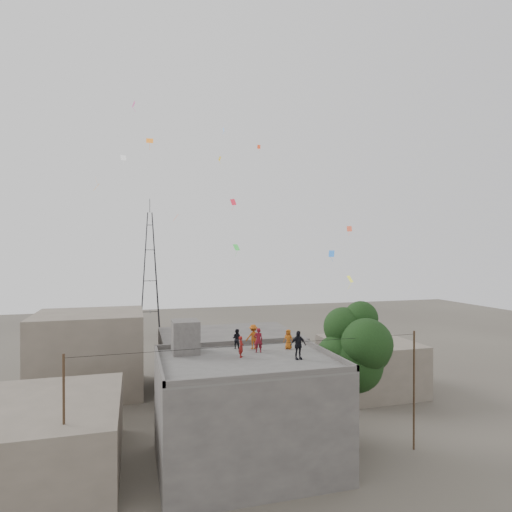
{
  "coord_description": "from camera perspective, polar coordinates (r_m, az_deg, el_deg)",
  "views": [
    {
      "loc": [
        -6.23,
        -23.74,
        12.31
      ],
      "look_at": [
        1.52,
        3.33,
        12.03
      ],
      "focal_mm": 30.0,
      "sensor_mm": 36.0,
      "label": 1
    }
  ],
  "objects": [
    {
      "name": "ground",
      "position": [
        27.46,
        -1.26,
        -26.07
      ],
      "size": [
        140.0,
        140.0,
        0.0
      ],
      "primitive_type": "plane",
      "color": "#47413B",
      "rests_on": "ground"
    },
    {
      "name": "person_dark_child",
      "position": [
        27.94,
        -2.58,
        -10.96
      ],
      "size": [
        0.78,
        0.77,
        1.26
      ],
      "primitive_type": "imported",
      "rotation": [
        0.0,
        0.0,
        2.41
      ],
      "color": "black",
      "rests_on": "main_building"
    },
    {
      "name": "person_red_adult",
      "position": [
        26.85,
        0.31,
        -11.16
      ],
      "size": [
        0.62,
        0.48,
        1.51
      ],
      "primitive_type": "imported",
      "rotation": [
        0.0,
        0.0,
        2.91
      ],
      "color": "maroon",
      "rests_on": "main_building"
    },
    {
      "name": "main_building",
      "position": [
        26.24,
        -1.26,
        -20.11
      ],
      "size": [
        10.0,
        8.0,
        6.1
      ],
      "color": "#494644",
      "rests_on": "ground"
    },
    {
      "name": "neighbor_northwest",
      "position": [
        40.88,
        -21.34,
        -11.92
      ],
      "size": [
        9.0,
        8.0,
        7.0
      ],
      "primitive_type": "cube",
      "color": "#685E52",
      "rests_on": "ground"
    },
    {
      "name": "person_dark_adult",
      "position": [
        25.29,
        5.63,
        -11.73
      ],
      "size": [
        1.0,
        0.48,
        1.65
      ],
      "primitive_type": "imported",
      "rotation": [
        0.0,
        0.0,
        0.08
      ],
      "color": "black",
      "rests_on": "main_building"
    },
    {
      "name": "neighbor_west",
      "position": [
        28.14,
        -26.37,
        -20.99
      ],
      "size": [
        8.0,
        10.0,
        4.0
      ],
      "primitive_type": "cube",
      "color": "#685E52",
      "rests_on": "ground"
    },
    {
      "name": "person_orange_child",
      "position": [
        27.88,
        4.33,
        -11.0
      ],
      "size": [
        0.72,
        0.7,
        1.25
      ],
      "primitive_type": "imported",
      "rotation": [
        0.0,
        0.0,
        -0.73
      ],
      "color": "#A75113",
      "rests_on": "main_building"
    },
    {
      "name": "person_orange_adult",
      "position": [
        27.77,
        -0.36,
        -10.72
      ],
      "size": [
        1.05,
        0.66,
        1.56
      ],
      "primitive_type": "imported",
      "rotation": [
        0.0,
        0.0,
        -3.06
      ],
      "color": "#A24B12",
      "rests_on": "main_building"
    },
    {
      "name": "parapet",
      "position": [
        25.28,
        -1.26,
        -13.31
      ],
      "size": [
        10.0,
        8.0,
        0.3
      ],
      "color": "#494644",
      "rests_on": "main_building"
    },
    {
      "name": "kites",
      "position": [
        31.55,
        -2.84,
        7.63
      ],
      "size": [
        20.37,
        13.11,
        12.88
      ],
      "color": "orange",
      "rests_on": "ground"
    },
    {
      "name": "utility_line",
      "position": [
        24.96,
        0.69,
        -19.3
      ],
      "size": [
        20.12,
        0.62,
        7.4
      ],
      "color": "black",
      "rests_on": "ground"
    },
    {
      "name": "stair_head_box",
      "position": [
        27.02,
        -9.39,
        -10.56
      ],
      "size": [
        1.6,
        1.8,
        2.0
      ],
      "primitive_type": "cube",
      "color": "#494644",
      "rests_on": "main_building"
    },
    {
      "name": "transmission_tower",
      "position": [
        63.86,
        -13.96,
        -2.37
      ],
      "size": [
        2.97,
        2.97,
        20.01
      ],
      "color": "black",
      "rests_on": "ground"
    },
    {
      "name": "person_red_child",
      "position": [
        25.69,
        -2.0,
        -12.0
      ],
      "size": [
        0.45,
        0.53,
        1.25
      ],
      "primitive_type": "imported",
      "rotation": [
        0.0,
        0.0,
        1.19
      ],
      "color": "maroon",
      "rests_on": "main_building"
    },
    {
      "name": "neighbor_east",
      "position": [
        40.62,
        14.94,
        -13.87
      ],
      "size": [
        7.0,
        8.0,
        4.4
      ],
      "primitive_type": "cube",
      "color": "#685E52",
      "rests_on": "ground"
    },
    {
      "name": "tree",
      "position": [
        28.56,
        13.2,
        -12.01
      ],
      "size": [
        4.9,
        4.6,
        9.1
      ],
      "color": "black",
      "rests_on": "ground"
    },
    {
      "name": "neighbor_north",
      "position": [
        39.86,
        -3.66,
        -13.69
      ],
      "size": [
        12.0,
        9.0,
        5.0
      ],
      "primitive_type": "cube",
      "color": "#494644",
      "rests_on": "ground"
    }
  ]
}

